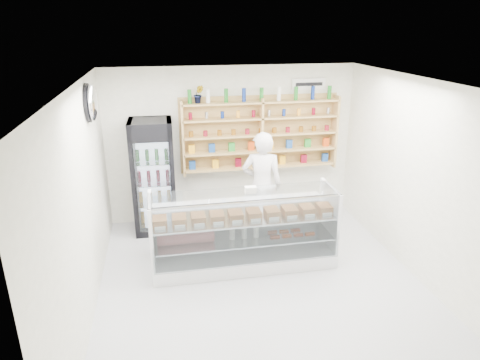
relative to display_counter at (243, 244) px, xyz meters
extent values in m
plane|color=#B7B8BC|center=(0.15, -0.68, -0.33)|extent=(5.00, 5.00, 0.00)
plane|color=white|center=(0.15, -0.68, 2.47)|extent=(5.00, 5.00, 0.00)
plane|color=white|center=(0.15, 1.82, 1.07)|extent=(4.50, 0.00, 4.50)
plane|color=white|center=(0.15, -3.18, 1.07)|extent=(4.50, 0.00, 4.50)
plane|color=white|center=(-2.10, -0.68, 1.07)|extent=(0.00, 5.00, 5.00)
plane|color=white|center=(2.40, -0.68, 1.07)|extent=(0.00, 5.00, 5.00)
cube|color=white|center=(0.00, -0.01, -0.22)|extent=(2.73, 0.77, 0.23)
cube|color=white|center=(0.00, 0.34, 0.18)|extent=(2.73, 0.05, 0.57)
cube|color=silver|center=(0.00, -0.01, 0.13)|extent=(2.62, 0.68, 0.02)
cube|color=silver|center=(0.00, -0.01, 0.47)|extent=(2.68, 0.71, 0.02)
cube|color=silver|center=(0.00, -0.39, 0.37)|extent=(2.68, 0.11, 0.95)
cube|color=silver|center=(0.00, -0.06, 0.85)|extent=(2.68, 0.54, 0.01)
imported|color=silver|center=(0.49, 0.87, 0.59)|extent=(0.77, 0.61, 1.85)
cube|color=black|center=(-1.29, 1.46, 0.66)|extent=(0.73, 0.71, 1.98)
cube|color=#35053B|center=(-1.28, 1.14, 1.50)|extent=(0.70, 0.04, 0.28)
cube|color=silver|center=(-1.28, 1.12, 0.57)|extent=(0.60, 0.02, 1.57)
cube|color=tan|center=(-0.75, 1.66, 1.26)|extent=(0.04, 0.28, 1.33)
cube|color=tan|center=(0.65, 1.66, 1.26)|extent=(0.04, 0.28, 1.33)
cube|color=tan|center=(2.05, 1.66, 1.26)|extent=(0.04, 0.28, 1.33)
cube|color=tan|center=(0.65, 1.66, 0.67)|extent=(2.80, 0.28, 0.03)
cube|color=tan|center=(0.65, 1.66, 0.97)|extent=(2.80, 0.28, 0.03)
cube|color=tan|center=(0.65, 1.66, 1.27)|extent=(2.80, 0.28, 0.03)
cube|color=tan|center=(0.65, 1.66, 1.57)|extent=(2.80, 0.28, 0.03)
cube|color=tan|center=(0.65, 1.66, 1.85)|extent=(2.80, 0.28, 0.03)
imported|color=#1E6626|center=(-0.45, 1.66, 2.01)|extent=(0.18, 0.15, 0.31)
ellipsoid|color=silver|center=(-2.02, 0.52, 2.12)|extent=(0.15, 0.50, 0.50)
cube|color=white|center=(1.55, 1.79, 2.12)|extent=(0.62, 0.03, 0.20)
camera|label=1|loc=(-1.12, -5.62, 3.15)|focal=32.00mm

